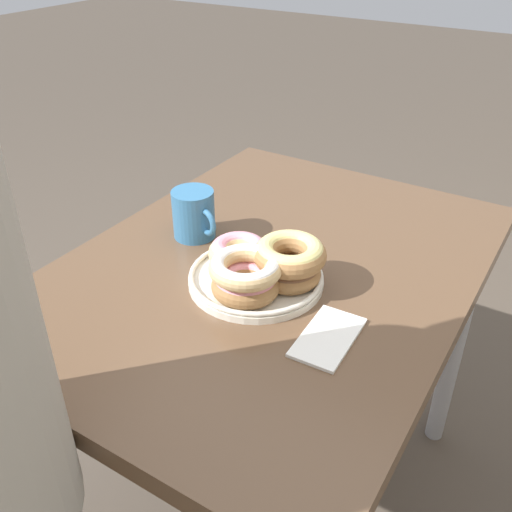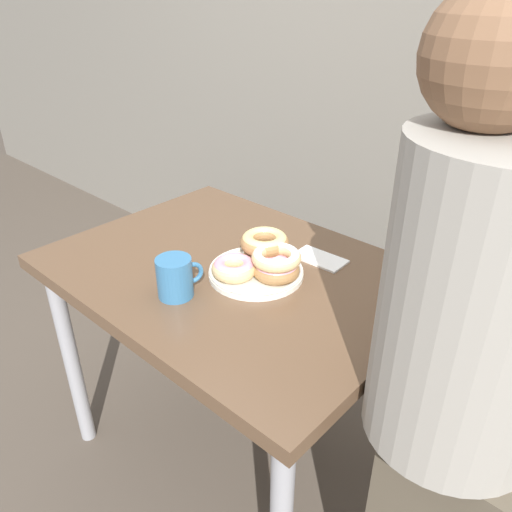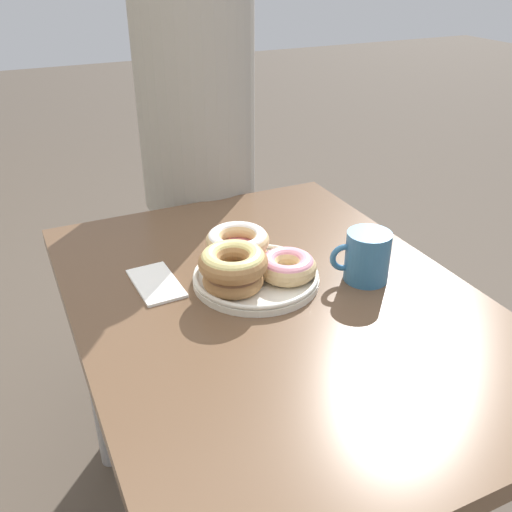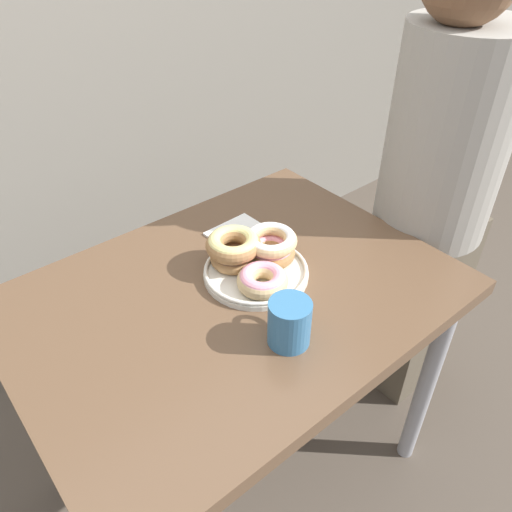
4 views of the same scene
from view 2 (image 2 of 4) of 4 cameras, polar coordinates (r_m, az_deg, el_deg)
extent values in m
plane|color=#4C4238|center=(1.83, -5.74, -24.07)|extent=(14.00, 14.00, 0.00)
cube|color=slate|center=(2.01, 18.75, 23.26)|extent=(8.00, 0.05, 2.60)
cube|color=brown|center=(1.40, -2.59, -1.99)|extent=(1.02, 0.76, 0.04)
cylinder|color=#99999E|center=(1.79, -20.34, -11.08)|extent=(0.05, 0.05, 0.71)
cylinder|color=#99999E|center=(2.07, -5.03, -3.21)|extent=(0.05, 0.05, 0.71)
cylinder|color=#99999E|center=(1.65, 17.62, -14.48)|extent=(0.05, 0.05, 0.71)
cylinder|color=silver|center=(1.35, 0.00, -1.97)|extent=(0.26, 0.26, 0.01)
torus|color=silver|center=(1.34, 0.00, -1.53)|extent=(0.25, 0.25, 0.01)
torus|color=#9E7042|center=(1.31, 2.31, -1.58)|extent=(0.15, 0.15, 0.04)
torus|color=pink|center=(1.31, 2.32, -1.31)|extent=(0.13, 0.13, 0.03)
torus|color=#9E7042|center=(1.39, 1.01, 0.12)|extent=(0.14, 0.14, 0.03)
torus|color=brown|center=(1.38, 1.01, 0.34)|extent=(0.13, 0.13, 0.03)
torus|color=#D6B27A|center=(1.32, -2.52, -1.43)|extent=(0.17, 0.17, 0.04)
torus|color=pink|center=(1.31, -2.53, -1.16)|extent=(0.16, 0.16, 0.03)
torus|color=#D6B27A|center=(1.29, 2.34, -0.17)|extent=(0.15, 0.15, 0.03)
torus|color=white|center=(1.29, 2.35, 0.05)|extent=(0.15, 0.15, 0.03)
torus|color=#9E7042|center=(1.37, 0.97, 1.57)|extent=(0.19, 0.19, 0.04)
torus|color=#E0D17F|center=(1.37, 0.98, 1.86)|extent=(0.18, 0.18, 0.03)
cylinder|color=teal|center=(1.26, -9.28, -2.44)|extent=(0.09, 0.09, 0.11)
cylinder|color=#382114|center=(1.24, -9.45, -0.60)|extent=(0.07, 0.07, 0.00)
torus|color=teal|center=(1.27, -7.15, -1.86)|extent=(0.03, 0.06, 0.06)
cylinder|color=gray|center=(0.92, 23.84, -5.08)|extent=(0.32, 0.32, 0.57)
sphere|color=brown|center=(0.81, 25.88, 19.90)|extent=(0.22, 0.22, 0.22)
cube|color=white|center=(1.44, 7.30, -0.29)|extent=(0.15, 0.09, 0.01)
camera|label=1|loc=(1.33, 44.10, 17.85)|focal=40.00mm
camera|label=3|loc=(2.11, -11.55, 25.93)|focal=40.00mm
camera|label=4|loc=(1.39, -47.23, 24.20)|focal=35.00mm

